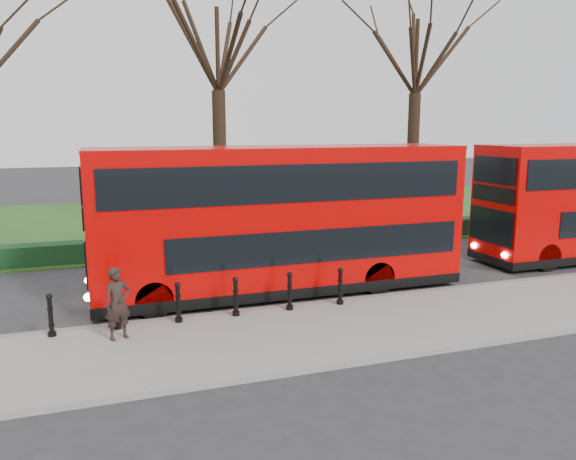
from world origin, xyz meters
name	(u,v)px	position (x,y,z in m)	size (l,w,h in m)	color
ground	(228,305)	(0.00, 0.00, 0.00)	(120.00, 120.00, 0.00)	#28282B
pavement	(256,340)	(0.00, -3.00, 0.07)	(60.00, 4.00, 0.15)	gray
kerb	(236,314)	(0.00, -1.00, 0.07)	(60.00, 0.25, 0.16)	slate
grass_verge	(165,221)	(0.00, 15.00, 0.03)	(60.00, 18.00, 0.06)	#244818
hedge	(190,245)	(0.00, 6.80, 0.40)	(60.00, 0.90, 0.80)	black
yellow_line_outer	(234,313)	(0.00, -0.70, 0.01)	(60.00, 0.10, 0.01)	yellow
yellow_line_inner	(232,310)	(0.00, -0.50, 0.01)	(60.00, 0.10, 0.01)	yellow
tree_mid	(217,40)	(2.00, 10.00, 8.77)	(7.72, 7.72, 12.06)	black
tree_right	(417,49)	(12.00, 10.00, 8.83)	(7.77, 7.77, 12.14)	black
bollard_row	(207,300)	(-0.84, -1.35, 0.65)	(7.67, 0.15, 1.00)	black
bus_lead	(281,221)	(1.86, 0.74, 2.26)	(11.26, 2.59, 4.48)	#BA0201
pedestrian	(118,303)	(-3.08, -2.05, 1.02)	(0.63, 0.41, 1.73)	black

